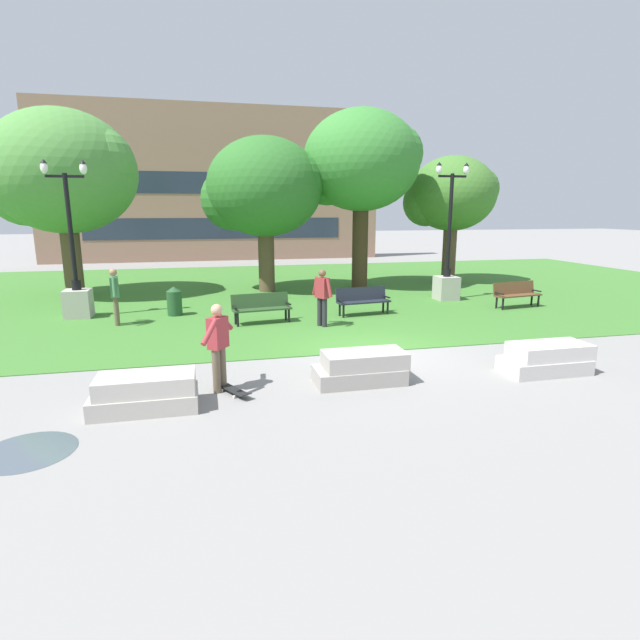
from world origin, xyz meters
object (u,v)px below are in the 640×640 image
Objects in this scene: person_skateboarder at (218,342)px; person_bystander_far_lawn at (115,294)px; park_bench_near_right at (261,306)px; lamp_post_right at (447,273)px; trash_bin at (174,301)px; lamp_post_center at (76,287)px; skateboard at (233,389)px; concrete_block_left at (361,368)px; person_bystander_near_lawn at (322,294)px; park_bench_near_left at (516,293)px; park_bench_far_left at (363,299)px; concrete_block_right at (547,359)px; concrete_block_center at (146,393)px.

person_skateboarder is 1.00× the size of person_bystander_far_lawn.
person_skateboarder is 0.92× the size of park_bench_near_right.
lamp_post_right is 5.34× the size of trash_bin.
lamp_post_center is 5.12× the size of trash_bin.
park_bench_near_right reaches higher than skateboard.
concrete_block_left is 5.04m from person_bystander_near_lawn.
park_bench_near_left is at bearing -6.30° from trash_bin.
trash_bin reaches higher than park_bench_far_left.
person_bystander_far_lawn reaches higher than person_skateboarder.
park_bench_near_right is at bearing 102.88° from concrete_block_left.
park_bench_near_right is 1.93× the size of trash_bin.
person_bystander_near_lawn is (-3.70, 5.27, 0.68)m from concrete_block_right.
lamp_post_right reaches higher than park_bench_near_left.
concrete_block_left is at bearing -140.97° from park_bench_near_left.
person_bystander_far_lawn is at bearing -171.41° from lamp_post_right.
park_bench_near_left is 5.74m from park_bench_far_left.
park_bench_near_left is 0.38× the size of lamp_post_center.
trash_bin is 5.15m from person_bystander_near_lawn.
park_bench_far_left is (3.42, 0.48, 0.00)m from park_bench_near_right.
concrete_block_right is 11.90m from person_bystander_far_lawn.
concrete_block_center is at bearing -71.12° from lamp_post_center.
park_bench_near_left is at bearing 31.58° from skateboard.
person_skateboarder reaches higher than concrete_block_center.
park_bench_far_left is (6.18, 6.85, 0.23)m from concrete_block_center.
park_bench_near_left is at bearing 2.95° from park_bench_near_right.
park_bench_near_left is at bearing -6.49° from lamp_post_center.
concrete_block_left is 0.37× the size of lamp_post_center.
concrete_block_center is 1.05× the size of person_bystander_near_lawn.
concrete_block_center is 0.97× the size of park_bench_near_right.
concrete_block_left is at bearing -49.31° from person_bystander_far_lawn.
park_bench_near_left is 14.94m from lamp_post_center.
person_skateboarder is (1.29, 0.66, 0.66)m from concrete_block_center.
person_bystander_far_lawn is at bearing -46.82° from lamp_post_center.
skateboard is at bearing -65.20° from person_bystander_far_lawn.
lamp_post_right is 11.88m from person_bystander_far_lawn.
skateboard is at bearing 177.92° from concrete_block_right.
person_skateboarder reaches higher than park_bench_far_left.
park_bench_near_right is (-1.34, 5.87, 0.23)m from concrete_block_left.
park_bench_near_left and park_bench_near_right have the same top height.
concrete_block_right is 1.92× the size of trash_bin.
concrete_block_center is 0.97× the size of park_bench_near_left.
person_skateboarder is at bearing 176.18° from concrete_block_right.
trash_bin reaches higher than concrete_block_right.
park_bench_far_left reaches higher than concrete_block_center.
lamp_post_right is (10.22, 8.83, 0.75)m from concrete_block_center.
person_bystander_near_lawn is (2.95, 5.03, 0.90)m from skateboard.
concrete_block_right is 8.21m from park_bench_near_right.
concrete_block_right is at bearing -36.90° from lamp_post_center.
concrete_block_right is 6.66m from skateboard.
park_bench_far_left is 6.22m from trash_bin.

